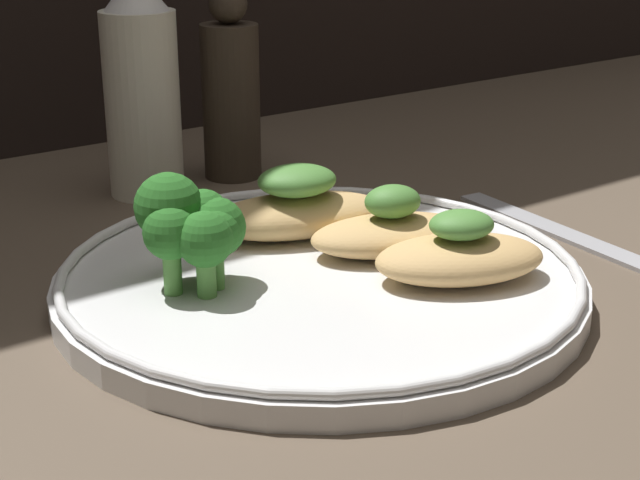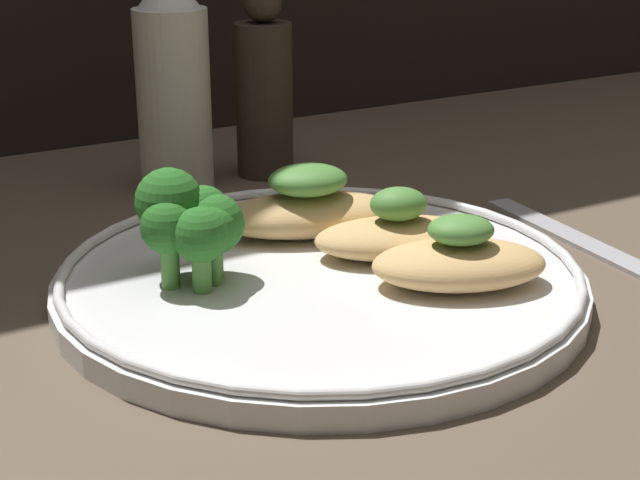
% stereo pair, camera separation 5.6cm
% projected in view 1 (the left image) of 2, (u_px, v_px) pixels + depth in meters
% --- Properties ---
extents(ground_plane, '(1.80, 1.80, 0.01)m').
position_uv_depth(ground_plane, '(320.00, 302.00, 0.57)').
color(ground_plane, brown).
extents(plate, '(0.31, 0.31, 0.02)m').
position_uv_depth(plate, '(320.00, 279.00, 0.57)').
color(plate, white).
rests_on(plate, ground_plane).
extents(grilled_meat_front, '(0.11, 0.09, 0.04)m').
position_uv_depth(grilled_meat_front, '(460.00, 255.00, 0.55)').
color(grilled_meat_front, tan).
rests_on(grilled_meat_front, plate).
extents(grilled_meat_middle, '(0.11, 0.08, 0.04)m').
position_uv_depth(grilled_meat_middle, '(393.00, 231.00, 0.59)').
color(grilled_meat_middle, tan).
rests_on(grilled_meat_middle, plate).
extents(grilled_meat_back, '(0.13, 0.09, 0.05)m').
position_uv_depth(grilled_meat_back, '(297.00, 209.00, 0.62)').
color(grilled_meat_back, tan).
rests_on(grilled_meat_back, plate).
extents(broccoli_bunch, '(0.06, 0.06, 0.06)m').
position_uv_depth(broccoli_bunch, '(193.00, 225.00, 0.53)').
color(broccoli_bunch, '#569942').
rests_on(broccoli_bunch, plate).
extents(sauce_bottle, '(0.06, 0.06, 0.17)m').
position_uv_depth(sauce_bottle, '(142.00, 89.00, 0.72)').
color(sauce_bottle, silver).
rests_on(sauce_bottle, ground_plane).
extents(pepper_grinder, '(0.05, 0.05, 0.15)m').
position_uv_depth(pepper_grinder, '(231.00, 93.00, 0.77)').
color(pepper_grinder, '#382D23').
rests_on(pepper_grinder, ground_plane).
extents(fork, '(0.03, 0.19, 0.01)m').
position_uv_depth(fork, '(561.00, 231.00, 0.66)').
color(fork, '#B2B2B7').
rests_on(fork, ground_plane).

